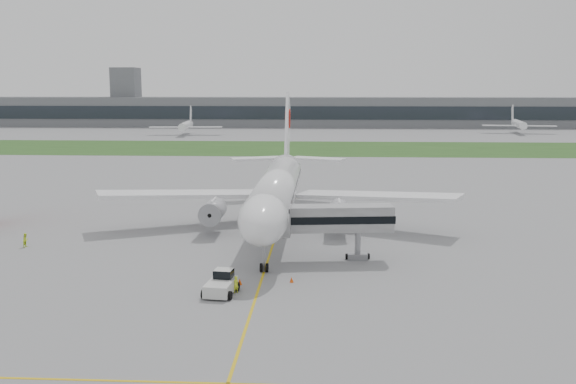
# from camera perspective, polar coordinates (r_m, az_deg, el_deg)

# --- Properties ---
(ground) EXTENTS (600.00, 600.00, 0.00)m
(ground) POSITION_cam_1_polar(r_m,az_deg,el_deg) (80.27, -1.15, -4.10)
(ground) COLOR gray
(ground) RESTS_ON ground
(apron_markings) EXTENTS (70.00, 70.00, 0.04)m
(apron_markings) POSITION_cam_1_polar(r_m,az_deg,el_deg) (75.43, -1.44, -4.97)
(apron_markings) COLOR gold
(apron_markings) RESTS_ON ground
(grass_strip) EXTENTS (600.00, 50.00, 0.02)m
(grass_strip) POSITION_cam_1_polar(r_m,az_deg,el_deg) (198.83, 1.46, 3.92)
(grass_strip) COLOR #254B1C
(grass_strip) RESTS_ON ground
(terminal_building) EXTENTS (320.00, 22.30, 14.00)m
(terminal_building) POSITION_cam_1_polar(r_m,az_deg,el_deg) (308.02, 2.09, 7.12)
(terminal_building) COLOR slate
(terminal_building) RESTS_ON ground
(control_tower) EXTENTS (12.00, 12.00, 56.00)m
(control_tower) POSITION_cam_1_polar(r_m,az_deg,el_deg) (324.91, -14.07, 5.73)
(control_tower) COLOR slate
(control_tower) RESTS_ON ground
(airliner) EXTENTS (48.13, 53.95, 17.88)m
(airliner) POSITION_cam_1_polar(r_m,az_deg,el_deg) (83.95, -0.91, 0.44)
(airliner) COLOR white
(airliner) RESTS_ON ground
(pushback_tug) EXTENTS (3.12, 4.26, 2.06)m
(pushback_tug) POSITION_cam_1_polar(r_m,az_deg,el_deg) (59.20, -5.93, -8.09)
(pushback_tug) COLOR silver
(pushback_tug) RESTS_ON ground
(jet_bridge) EXTENTS (13.44, 5.21, 6.23)m
(jet_bridge) POSITION_cam_1_polar(r_m,az_deg,el_deg) (68.82, 3.44, -2.44)
(jet_bridge) COLOR #AAAAAC
(jet_bridge) RESTS_ON ground
(safety_cone_left) EXTENTS (0.45, 0.45, 0.62)m
(safety_cone_left) POSITION_cam_1_polar(r_m,az_deg,el_deg) (61.76, -4.31, -7.94)
(safety_cone_left) COLOR #E84C0C
(safety_cone_left) RESTS_ON ground
(safety_cone_right) EXTENTS (0.40, 0.40, 0.54)m
(safety_cone_right) POSITION_cam_1_polar(r_m,az_deg,el_deg) (62.31, 0.32, -7.79)
(safety_cone_right) COLOR #E84C0C
(safety_cone_right) RESTS_ON ground
(ground_crew_near) EXTENTS (0.68, 0.66, 1.57)m
(ground_crew_near) POSITION_cam_1_polar(r_m,az_deg,el_deg) (59.31, -4.67, -8.20)
(ground_crew_near) COLOR #DFF629
(ground_crew_near) RESTS_ON ground
(ground_crew_far) EXTENTS (0.77, 0.91, 1.66)m
(ground_crew_far) POSITION_cam_1_polar(r_m,az_deg,el_deg) (81.59, -22.28, -3.98)
(ground_crew_far) COLOR #DEFF2A
(ground_crew_far) RESTS_ON ground
(distant_aircraft_left) EXTENTS (30.55, 27.53, 10.85)m
(distant_aircraft_left) POSITION_cam_1_polar(r_m,az_deg,el_deg) (256.80, -9.04, 5.02)
(distant_aircraft_left) COLOR white
(distant_aircraft_left) RESTS_ON ground
(distant_aircraft_right) EXTENTS (32.36, 29.55, 11.00)m
(distant_aircraft_right) POSITION_cam_1_polar(r_m,az_deg,el_deg) (278.31, 19.80, 4.91)
(distant_aircraft_right) COLOR white
(distant_aircraft_right) RESTS_ON ground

